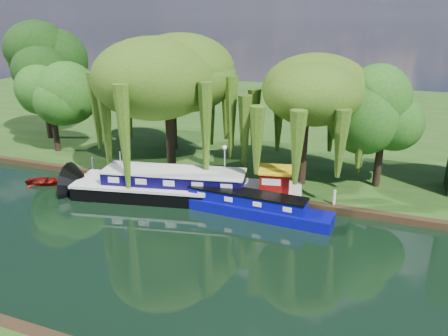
% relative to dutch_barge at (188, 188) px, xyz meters
% --- Properties ---
extents(ground, '(120.00, 120.00, 0.00)m').
position_rel_dutch_barge_xyz_m(ground, '(0.74, -6.77, -0.82)').
color(ground, black).
extents(far_bank, '(120.00, 52.00, 0.45)m').
position_rel_dutch_barge_xyz_m(far_bank, '(0.74, 27.23, -0.60)').
color(far_bank, '#1C3F11').
rests_on(far_bank, ground).
extents(dutch_barge, '(16.16, 6.73, 3.33)m').
position_rel_dutch_barge_xyz_m(dutch_barge, '(0.00, 0.00, 0.00)').
color(dutch_barge, black).
rests_on(dutch_barge, ground).
extents(narrowboat, '(11.08, 2.29, 1.61)m').
position_rel_dutch_barge_xyz_m(narrowboat, '(4.55, -0.85, -0.25)').
color(narrowboat, '#070881').
rests_on(narrowboat, ground).
extents(red_dinghy, '(3.31, 2.75, 0.59)m').
position_rel_dutch_barge_xyz_m(red_dinghy, '(-11.40, -1.42, -0.82)').
color(red_dinghy, maroon).
rests_on(red_dinghy, ground).
extents(willow_left, '(8.34, 8.34, 10.00)m').
position_rel_dutch_barge_xyz_m(willow_left, '(-3.34, 3.85, 6.89)').
color(willow_left, black).
rests_on(willow_left, far_bank).
extents(willow_right, '(6.87, 6.87, 8.36)m').
position_rel_dutch_barge_xyz_m(willow_right, '(6.88, 4.69, 5.73)').
color(willow_right, black).
rests_on(willow_right, far_bank).
extents(tree_far_left, '(4.76, 4.76, 7.67)m').
position_rel_dutch_barge_xyz_m(tree_far_left, '(-15.58, 4.79, 4.88)').
color(tree_far_left, black).
rests_on(tree_far_left, far_bank).
extents(tree_far_back, '(6.04, 6.04, 10.16)m').
position_rel_dutch_barge_xyz_m(tree_far_back, '(-19.33, 8.12, 6.70)').
color(tree_far_back, black).
rests_on(tree_far_back, far_bank).
extents(tree_far_mid, '(5.05, 5.05, 8.27)m').
position_rel_dutch_barge_xyz_m(tree_far_mid, '(-5.88, 9.22, 5.33)').
color(tree_far_mid, black).
rests_on(tree_far_mid, far_bank).
extents(tree_far_right, '(4.53, 4.53, 7.42)m').
position_rel_dutch_barge_xyz_m(tree_far_right, '(12.08, 6.19, 4.74)').
color(tree_far_right, black).
rests_on(tree_far_right, far_bank).
extents(lamppost, '(0.36, 0.36, 2.56)m').
position_rel_dutch_barge_xyz_m(lamppost, '(1.24, 3.73, 1.59)').
color(lamppost, silver).
rests_on(lamppost, far_bank).
extents(mooring_posts, '(19.16, 0.16, 1.00)m').
position_rel_dutch_barge_xyz_m(mooring_posts, '(0.24, 1.63, 0.13)').
color(mooring_posts, silver).
rests_on(mooring_posts, far_bank).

